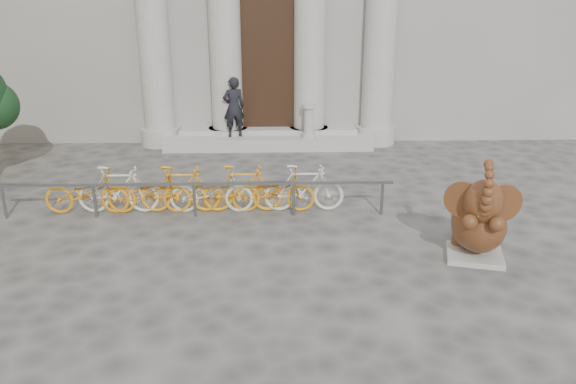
{
  "coord_description": "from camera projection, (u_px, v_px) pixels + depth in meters",
  "views": [
    {
      "loc": [
        0.13,
        -6.55,
        4.34
      ],
      "look_at": [
        0.38,
        2.43,
        1.1
      ],
      "focal_mm": 35.0,
      "sensor_mm": 36.0,
      "label": 1
    }
  ],
  "objects": [
    {
      "name": "ground",
      "position": [
        265.0,
        329.0,
        7.63
      ],
      "size": [
        80.0,
        80.0,
        0.0
      ],
      "primitive_type": "plane",
      "color": "#474442",
      "rests_on": "ground"
    },
    {
      "name": "entrance_steps",
      "position": [
        269.0,
        141.0,
        16.41
      ],
      "size": [
        6.0,
        1.2,
        0.36
      ],
      "primitive_type": "cube",
      "color": "#A8A59E",
      "rests_on": "ground"
    },
    {
      "name": "elephant_statue",
      "position": [
        479.0,
        222.0,
        9.4
      ],
      "size": [
        1.21,
        1.45,
        1.84
      ],
      "rotation": [
        0.0,
        0.0,
        -0.26
      ],
      "color": "#A8A59E",
      "rests_on": "ground"
    },
    {
      "name": "bike_rack",
      "position": [
        195.0,
        189.0,
        11.48
      ],
      "size": [
        8.0,
        0.53,
        1.0
      ],
      "color": "slate",
      "rests_on": "ground"
    },
    {
      "name": "pedestrian",
      "position": [
        234.0,
        107.0,
        15.9
      ],
      "size": [
        0.71,
        0.57,
        1.71
      ],
      "primitive_type": "imported",
      "rotation": [
        0.0,
        0.0,
        3.44
      ],
      "color": "black",
      "rests_on": "entrance_steps"
    },
    {
      "name": "balustrade_post",
      "position": [
        309.0,
        122.0,
        15.95
      ],
      "size": [
        0.39,
        0.39,
        0.95
      ],
      "color": "#A8A59E",
      "rests_on": "entrance_steps"
    }
  ]
}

